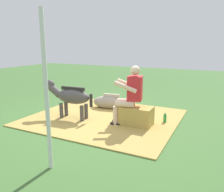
% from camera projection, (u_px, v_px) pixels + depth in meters
% --- Properties ---
extents(ground_plane, '(24.00, 24.00, 0.00)m').
position_uv_depth(ground_plane, '(99.00, 119.00, 5.49)').
color(ground_plane, '#426B33').
extents(hay_patch, '(3.41, 2.99, 0.02)m').
position_uv_depth(hay_patch, '(104.00, 117.00, 5.58)').
color(hay_patch, tan).
rests_on(hay_patch, ground).
extents(hay_bale, '(0.69, 0.41, 0.43)m').
position_uv_depth(hay_bale, '(136.00, 116.00, 5.00)').
color(hay_bale, tan).
rests_on(hay_bale, ground).
extents(person_seated, '(0.71, 0.51, 1.31)m').
position_uv_depth(person_seated, '(130.00, 93.00, 4.94)').
color(person_seated, beige).
rests_on(person_seated, ground).
extents(pony_standing, '(1.35, 0.37, 0.91)m').
position_uv_depth(pony_standing, '(70.00, 96.00, 5.41)').
color(pony_standing, '#4C4747').
rests_on(pony_standing, ground).
extents(pony_lying, '(1.36, 0.54, 0.42)m').
position_uv_depth(pony_lying, '(112.00, 102.00, 6.30)').
color(pony_lying, gray).
rests_on(pony_lying, ground).
extents(soda_bottle, '(0.07, 0.07, 0.25)m').
position_uv_depth(soda_bottle, '(165.00, 118.00, 5.19)').
color(soda_bottle, '#268C3F').
rests_on(soda_bottle, ground).
extents(tent_pole_left, '(0.06, 0.06, 2.21)m').
position_uv_depth(tent_pole_left, '(46.00, 93.00, 3.10)').
color(tent_pole_left, silver).
rests_on(tent_pole_left, ground).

